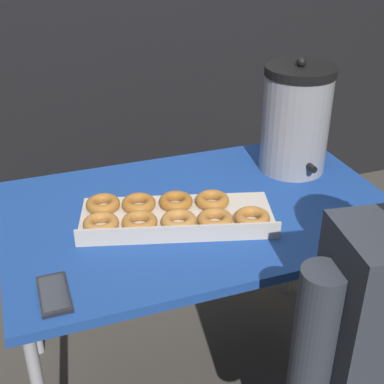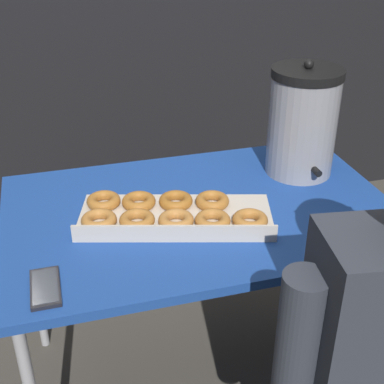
% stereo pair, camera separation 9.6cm
% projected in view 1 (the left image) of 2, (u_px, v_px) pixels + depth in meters
% --- Properties ---
extents(ground_plane, '(12.00, 12.00, 0.00)m').
position_uv_depth(ground_plane, '(199.00, 377.00, 1.98)').
color(ground_plane, '#4C473F').
extents(folding_table, '(1.17, 0.75, 0.73)m').
position_uv_depth(folding_table, '(200.00, 222.00, 1.65)').
color(folding_table, '#1E479E').
rests_on(folding_table, ground).
extents(donut_box, '(0.60, 0.38, 0.05)m').
position_uv_depth(donut_box, '(172.00, 215.00, 1.55)').
color(donut_box, beige).
rests_on(donut_box, folding_table).
extents(coffee_urn, '(0.23, 0.26, 0.39)m').
position_uv_depth(coffee_urn, '(296.00, 119.00, 1.77)').
color(coffee_urn, '#939399').
rests_on(coffee_urn, folding_table).
extents(cell_phone, '(0.07, 0.15, 0.01)m').
position_uv_depth(cell_phone, '(54.00, 294.00, 1.27)').
color(cell_phone, black).
rests_on(cell_phone, folding_table).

